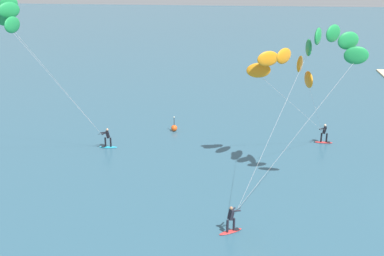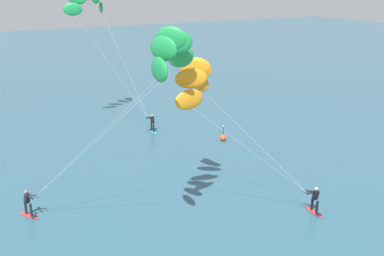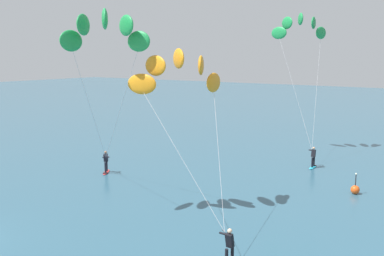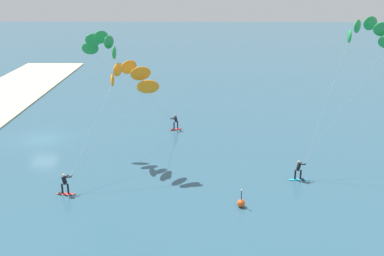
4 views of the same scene
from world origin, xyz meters
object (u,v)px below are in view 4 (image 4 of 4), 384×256
Objects in this scene: kitesurfer_nearshore at (127,79)px; kitesurfer_mid_water at (106,49)px; marker_buoy at (241,203)px; kitesurfer_far_out at (366,37)px.

kitesurfer_mid_water is at bearing -145.52° from kitesurfer_nearshore.
kitesurfer_nearshore is at bearing 34.48° from kitesurfer_mid_water.
marker_buoy is (10.58, 11.14, -9.28)m from kitesurfer_mid_water.
kitesurfer_nearshore is 19.52m from kitesurfer_far_out.
marker_buoy is (7.99, -10.34, -10.60)m from kitesurfer_far_out.
kitesurfer_nearshore is 0.73× the size of kitesurfer_far_out.
kitesurfer_far_out reaches higher than marker_buoy.
marker_buoy is (7.29, 8.89, -7.29)m from kitesurfer_nearshore.
kitesurfer_mid_water reaches higher than marker_buoy.
kitesurfer_far_out is at bearing 92.09° from kitesurfer_nearshore.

